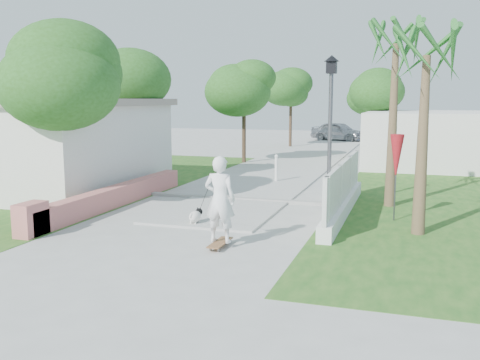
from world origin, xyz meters
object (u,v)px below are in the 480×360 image
at_px(dog, 196,216).
at_px(patio_umbrella, 396,158).
at_px(skateboarder, 207,200).
at_px(parked_car, 339,131).
at_px(street_lamp, 330,127).
at_px(bollard, 276,168).

bearing_deg(dog, patio_umbrella, 28.47).
distance_m(skateboarder, parked_car, 30.34).
bearing_deg(street_lamp, bollard, 120.96).
height_order(bollard, skateboarder, skateboarder).
height_order(bollard, patio_umbrella, patio_umbrella).
xyz_separation_m(street_lamp, bollard, (-2.70, 4.50, -1.84)).
distance_m(street_lamp, skateboarder, 4.89).
xyz_separation_m(street_lamp, parked_car, (-3.16, 26.27, -1.69)).
bearing_deg(dog, bollard, 93.73).
xyz_separation_m(patio_umbrella, dog, (-4.85, -2.04, -1.45)).
distance_m(dog, parked_car, 29.32).
bearing_deg(street_lamp, skateboarder, -119.01).
bearing_deg(dog, street_lamp, 51.53).
distance_m(bollard, patio_umbrella, 7.25).
bearing_deg(parked_car, dog, -157.09).
distance_m(bollard, parked_car, 21.78).
bearing_deg(patio_umbrella, parked_car, 100.52).
xyz_separation_m(street_lamp, skateboarder, (-2.25, -4.05, -1.56)).
height_order(patio_umbrella, skateboarder, patio_umbrella).
distance_m(patio_umbrella, dog, 5.46).
distance_m(street_lamp, dog, 4.77).
bearing_deg(street_lamp, patio_umbrella, -27.76).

